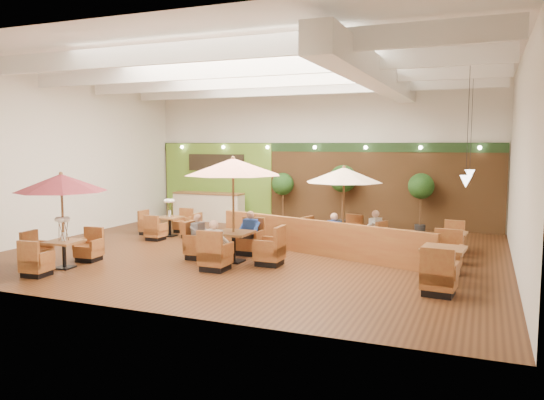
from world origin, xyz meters
The scene contains 17 objects.
room centered at (0.25, 1.22, 3.63)m, with size 14.04×14.00×5.52m.
service_counter centered at (-4.40, 5.10, 0.58)m, with size 3.00×0.75×1.18m.
booth_divider centered at (1.81, 0.24, 0.50)m, with size 7.22×0.18×1.00m, color brown.
table_0 centered at (-3.76, -3.79, 1.78)m, with size 2.37×2.45×2.48m.
table_1 centered at (-0.01, -1.51, 1.93)m, with size 2.78×2.78×2.86m.
table_2 centered at (2.29, 1.31, 1.74)m, with size 2.61×2.61×2.54m.
table_3 centered at (-3.84, 1.32, 0.41)m, with size 2.29×2.29×1.46m.
table_4 centered at (5.40, -1.69, 0.40)m, with size 1.02×2.85×1.05m.
table_5 centered at (5.40, 1.36, 0.34)m, with size 0.86×2.42×0.90m.
topiary_0 centered at (-1.19, 5.30, 1.53)m, with size 0.88×0.88×2.05m.
topiary_1 centered at (1.24, 5.30, 1.78)m, with size 1.03×1.03×2.39m.
topiary_2 centered at (4.10, 5.30, 1.60)m, with size 0.92×0.92×2.14m.
diner_0 centered at (-0.01, -2.56, 0.77)m, with size 0.43×0.36×0.83m.
diner_1 centered at (-0.01, -0.46, 0.76)m, with size 0.39×0.31×0.80m.
diner_2 centered at (-1.05, -1.51, 0.75)m, with size 0.31×0.39×0.79m.
diner_3 centered at (2.29, 0.38, 0.75)m, with size 0.43×0.41×0.76m.
diner_4 centered at (3.22, 1.31, 0.75)m, with size 0.40×0.43×0.78m.
Camera 1 is at (6.22, -14.16, 3.16)m, focal length 35.00 mm.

